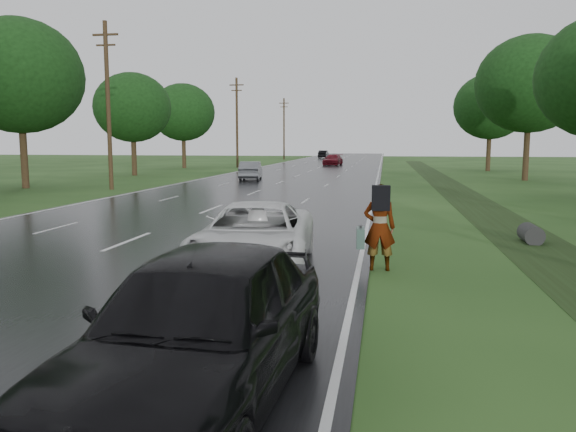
# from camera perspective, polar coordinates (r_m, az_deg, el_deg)

# --- Properties ---
(road) EXTENTS (14.00, 180.00, 0.04)m
(road) POSITION_cam_1_polar(r_m,az_deg,el_deg) (52.56, 1.78, 4.39)
(road) COLOR black
(road) RESTS_ON ground
(edge_stripe_east) EXTENTS (0.12, 180.00, 0.01)m
(edge_stripe_east) POSITION_cam_1_polar(r_m,az_deg,el_deg) (52.05, 9.18, 4.30)
(edge_stripe_east) COLOR silver
(edge_stripe_east) RESTS_ON road
(edge_stripe_west) EXTENTS (0.12, 180.00, 0.01)m
(edge_stripe_west) POSITION_cam_1_polar(r_m,az_deg,el_deg) (53.91, -5.36, 4.47)
(edge_stripe_west) COLOR silver
(edge_stripe_west) RESTS_ON road
(center_line) EXTENTS (0.12, 180.00, 0.01)m
(center_line) POSITION_cam_1_polar(r_m,az_deg,el_deg) (52.56, 1.78, 4.42)
(center_line) COLOR silver
(center_line) RESTS_ON road
(drainage_ditch) EXTENTS (2.20, 120.00, 0.56)m
(drainage_ditch) POSITION_cam_1_polar(r_m,az_deg,el_deg) (26.18, 18.97, 0.85)
(drainage_ditch) COLOR black
(drainage_ditch) RESTS_ON ground
(utility_pole_mid) EXTENTS (1.60, 0.26, 10.00)m
(utility_pole_mid) POSITION_cam_1_polar(r_m,az_deg,el_deg) (36.04, -17.81, 10.84)
(utility_pole_mid) COLOR #3A2818
(utility_pole_mid) RESTS_ON ground
(utility_pole_far) EXTENTS (1.60, 0.26, 10.00)m
(utility_pole_far) POSITION_cam_1_polar(r_m,az_deg,el_deg) (64.17, -5.21, 9.56)
(utility_pole_far) COLOR #3A2818
(utility_pole_far) RESTS_ON ground
(utility_pole_distant) EXTENTS (1.60, 0.26, 10.00)m
(utility_pole_distant) POSITION_cam_1_polar(r_m,az_deg,el_deg) (93.47, -0.41, 8.95)
(utility_pole_distant) COLOR #3A2818
(utility_pole_distant) RESTS_ON ground
(tree_east_d) EXTENTS (8.00, 8.00, 10.76)m
(tree_east_d) POSITION_cam_1_polar(r_m,az_deg,el_deg) (46.38, 23.37, 12.19)
(tree_east_d) COLOR #3A2818
(tree_east_d) RESTS_ON ground
(tree_east_f) EXTENTS (7.20, 7.20, 9.62)m
(tree_east_f) POSITION_cam_1_polar(r_m,az_deg,el_deg) (59.95, 19.89, 10.42)
(tree_east_f) COLOR #3A2818
(tree_east_f) RESTS_ON ground
(tree_west_c) EXTENTS (7.80, 7.80, 10.43)m
(tree_west_c) POSITION_cam_1_polar(r_m,az_deg,el_deg) (39.18, -25.65, 12.70)
(tree_west_c) COLOR #3A2818
(tree_west_c) RESTS_ON ground
(tree_west_d) EXTENTS (6.60, 6.60, 8.80)m
(tree_west_d) POSITION_cam_1_polar(r_m,az_deg,el_deg) (50.83, -15.54, 10.57)
(tree_west_d) COLOR #3A2818
(tree_west_d) RESTS_ON ground
(tree_west_f) EXTENTS (7.00, 7.00, 9.29)m
(tree_west_f) POSITION_cam_1_polar(r_m,az_deg,el_deg) (63.99, -10.62, 10.31)
(tree_west_f) COLOR #3A2818
(tree_west_f) RESTS_ON ground
(pedestrian) EXTENTS (0.91, 0.78, 1.97)m
(pedestrian) POSITION_cam_1_polar(r_m,az_deg,el_deg) (12.80, 9.18, -1.01)
(pedestrian) COLOR #A5998C
(pedestrian) RESTS_ON ground
(white_pickup) EXTENTS (2.91, 5.54, 1.49)m
(white_pickup) POSITION_cam_1_polar(r_m,az_deg,el_deg) (12.67, -3.40, -2.08)
(white_pickup) COLOR white
(white_pickup) RESTS_ON road
(dark_sedan) EXTENTS (2.35, 5.23, 1.74)m
(dark_sedan) POSITION_cam_1_polar(r_m,az_deg,el_deg) (6.31, -8.87, -10.89)
(dark_sedan) COLOR black
(dark_sedan) RESTS_ON road
(silver_sedan) EXTENTS (2.08, 4.40, 1.39)m
(silver_sedan) POSITION_cam_1_polar(r_m,az_deg,el_deg) (42.72, -3.80, 4.62)
(silver_sedan) COLOR gray
(silver_sedan) RESTS_ON road
(far_car_red) EXTENTS (2.37, 4.83, 1.35)m
(far_car_red) POSITION_cam_1_polar(r_m,az_deg,el_deg) (69.56, 4.59, 5.71)
(far_car_red) COLOR maroon
(far_car_red) RESTS_ON road
(far_car_dark) EXTENTS (1.57, 4.18, 1.36)m
(far_car_dark) POSITION_cam_1_polar(r_m,az_deg,el_deg) (100.39, 3.63, 6.28)
(far_car_dark) COLOR black
(far_car_dark) RESTS_ON road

